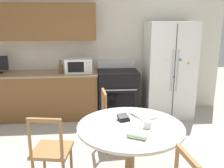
# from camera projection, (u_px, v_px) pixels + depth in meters

# --- Properties ---
(back_wall) EXTENTS (5.20, 0.44, 2.60)m
(back_wall) POSITION_uv_depth(u_px,v_px,m) (81.00, 42.00, 4.96)
(back_wall) COLOR silver
(back_wall) RESTS_ON ground_plane
(kitchen_counter) EXTENTS (2.22, 0.64, 0.90)m
(kitchen_counter) POSITION_uv_depth(u_px,v_px,m) (41.00, 95.00, 4.86)
(kitchen_counter) COLOR brown
(kitchen_counter) RESTS_ON ground_plane
(refrigerator) EXTENTS (0.91, 0.71, 1.85)m
(refrigerator) POSITION_uv_depth(u_px,v_px,m) (169.00, 70.00, 4.90)
(refrigerator) COLOR white
(refrigerator) RESTS_ON ground_plane
(oven_range) EXTENTS (0.77, 0.68, 1.08)m
(oven_range) POSITION_uv_depth(u_px,v_px,m) (118.00, 93.00, 4.95)
(oven_range) COLOR black
(oven_range) RESTS_ON ground_plane
(microwave) EXTENTS (0.51, 0.39, 0.27)m
(microwave) POSITION_uv_depth(u_px,v_px,m) (79.00, 65.00, 4.77)
(microwave) COLOR white
(microwave) RESTS_ON kitchen_counter
(counter_bottle) EXTENTS (0.08, 0.08, 0.24)m
(counter_bottle) POSITION_uv_depth(u_px,v_px,m) (61.00, 68.00, 4.70)
(counter_bottle) COLOR brown
(counter_bottle) RESTS_ON kitchen_counter
(dining_table) EXTENTS (1.18, 1.18, 0.76)m
(dining_table) POSITION_uv_depth(u_px,v_px,m) (130.00, 138.00, 2.79)
(dining_table) COLOR beige
(dining_table) RESTS_ON ground_plane
(dining_chair_left) EXTENTS (0.48, 0.48, 0.90)m
(dining_chair_left) POSITION_uv_depth(u_px,v_px,m) (51.00, 151.00, 2.86)
(dining_chair_left) COLOR #9E7042
(dining_chair_left) RESTS_ON ground_plane
(dining_chair_far) EXTENTS (0.45, 0.45, 0.90)m
(dining_chair_far) POSITION_uv_depth(u_px,v_px,m) (115.00, 121.00, 3.69)
(dining_chair_far) COLOR #9E7042
(dining_chair_far) RESTS_ON ground_plane
(candle_glass) EXTENTS (0.09, 0.09, 0.08)m
(candle_glass) POSITION_uv_depth(u_px,v_px,m) (147.00, 125.00, 2.68)
(candle_glass) COLOR silver
(candle_glass) RESTS_ON dining_table
(folded_napkin) EXTENTS (0.20, 0.14, 0.05)m
(folded_napkin) POSITION_uv_depth(u_px,v_px,m) (137.00, 136.00, 2.44)
(folded_napkin) COLOR beige
(folded_napkin) RESTS_ON dining_table
(wallet) EXTENTS (0.15, 0.16, 0.07)m
(wallet) POSITION_uv_depth(u_px,v_px,m) (123.00, 118.00, 2.88)
(wallet) COLOR black
(wallet) RESTS_ON dining_table
(mail_stack) EXTENTS (0.33, 0.37, 0.02)m
(mail_stack) POSITION_uv_depth(u_px,v_px,m) (144.00, 115.00, 3.01)
(mail_stack) COLOR white
(mail_stack) RESTS_ON dining_table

